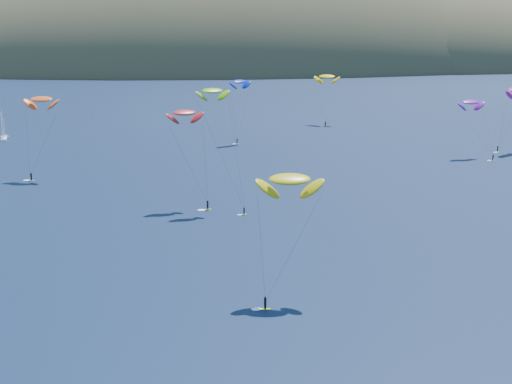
{
  "coord_description": "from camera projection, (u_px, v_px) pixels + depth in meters",
  "views": [
    {
      "loc": [
        -20.46,
        -48.74,
        41.57
      ],
      "look_at": [
        -6.2,
        80.0,
        9.0
      ],
      "focal_mm": 50.0,
      "sensor_mm": 36.0,
      "label": 1
    }
  ],
  "objects": [
    {
      "name": "island",
      "position": [
        247.0,
        76.0,
        608.19
      ],
      "size": [
        730.0,
        300.0,
        210.0
      ],
      "color": "#3D3526",
      "rests_on": "ground"
    },
    {
      "name": "sailboat",
      "position": [
        4.0,
        137.0,
        240.43
      ],
      "size": [
        8.88,
        7.61,
        10.74
      ],
      "rotation": [
        0.0,
        0.0,
        0.19
      ],
      "color": "white",
      "rests_on": "ground"
    },
    {
      "name": "kitesurfer_1",
      "position": [
        41.0,
        99.0,
        182.38
      ],
      "size": [
        9.7,
        8.64,
        22.71
      ],
      "rotation": [
        0.0,
        0.0,
        -0.23
      ],
      "color": "#A6CE16",
      "rests_on": "ground"
    },
    {
      "name": "kitesurfer_2",
      "position": [
        290.0,
        179.0,
        105.27
      ],
      "size": [
        10.14,
        9.36,
        20.42
      ],
      "rotation": [
        0.0,
        0.0,
        -0.09
      ],
      "color": "#A6CE16",
      "rests_on": "ground"
    },
    {
      "name": "kitesurfer_3",
      "position": [
        213.0,
        91.0,
        152.77
      ],
      "size": [
        10.42,
        11.36,
        27.41
      ],
      "rotation": [
        0.0,
        0.0,
        0.26
      ],
      "color": "#A6CE16",
      "rests_on": "ground"
    },
    {
      "name": "kitesurfer_4",
      "position": [
        240.0,
        82.0,
        232.54
      ],
      "size": [
        8.77,
        8.12,
        22.16
      ],
      "rotation": [
        0.0,
        0.0,
        0.56
      ],
      "color": "#A6CE16",
      "rests_on": "ground"
    },
    {
      "name": "kitesurfer_6",
      "position": [
        471.0,
        102.0,
        210.4
      ],
      "size": [
        9.66,
        11.15,
        18.44
      ],
      "rotation": [
        0.0,
        0.0,
        0.17
      ],
      "color": "#A6CE16",
      "rests_on": "ground"
    },
    {
      "name": "kitesurfer_9",
      "position": [
        185.0,
        113.0,
        155.35
      ],
      "size": [
        9.54,
        8.96,
        22.72
      ],
      "rotation": [
        0.0,
        0.0,
        0.22
      ],
      "color": "#A6CE16",
      "rests_on": "ground"
    },
    {
      "name": "kitesurfer_11",
      "position": [
        327.0,
        77.0,
        273.06
      ],
      "size": [
        10.41,
        13.11,
        20.66
      ],
      "rotation": [
        0.0,
        0.0,
        -0.39
      ],
      "color": "#A6CE16",
      "rests_on": "ground"
    }
  ]
}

